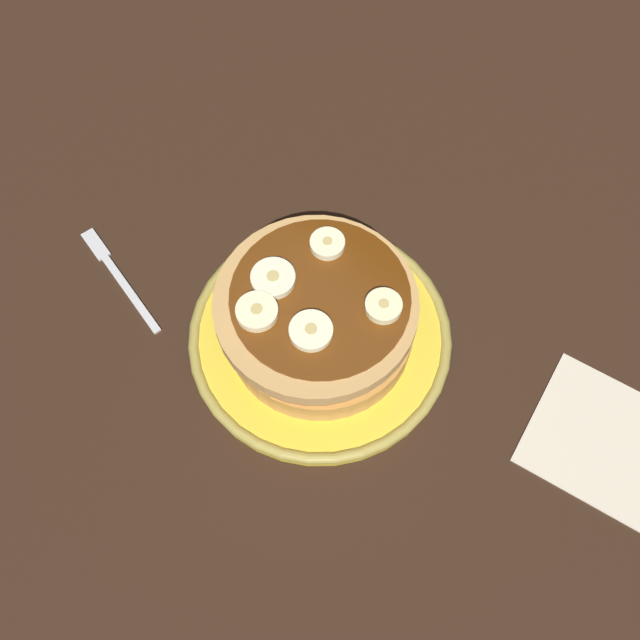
{
  "coord_description": "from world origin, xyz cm",
  "views": [
    {
      "loc": [
        -16.21,
        20.22,
        56.5
      ],
      "look_at": [
        0.0,
        0.0,
        4.09
      ],
      "focal_mm": 40.0,
      "sensor_mm": 36.0,
      "label": 1
    }
  ],
  "objects_px": {
    "napkin": "(600,438)",
    "plate": "(320,336)",
    "banana_slice_4": "(311,331)",
    "banana_slice_1": "(257,312)",
    "fork": "(116,273)",
    "pancake_stack": "(321,315)",
    "banana_slice_3": "(327,244)",
    "banana_slice_0": "(273,279)",
    "banana_slice_2": "(383,307)"
  },
  "relations": [
    {
      "from": "banana_slice_2",
      "to": "banana_slice_3",
      "type": "height_order",
      "value": "same"
    },
    {
      "from": "banana_slice_2",
      "to": "fork",
      "type": "height_order",
      "value": "banana_slice_2"
    },
    {
      "from": "banana_slice_1",
      "to": "banana_slice_3",
      "type": "height_order",
      "value": "same"
    },
    {
      "from": "banana_slice_0",
      "to": "banana_slice_4",
      "type": "distance_m",
      "value": 0.05
    },
    {
      "from": "banana_slice_1",
      "to": "banana_slice_4",
      "type": "xyz_separation_m",
      "value": [
        -0.04,
        -0.01,
        -0.0
      ]
    },
    {
      "from": "banana_slice_2",
      "to": "banana_slice_3",
      "type": "relative_size",
      "value": 1.02
    },
    {
      "from": "banana_slice_0",
      "to": "banana_slice_3",
      "type": "xyz_separation_m",
      "value": [
        -0.01,
        -0.05,
        0.0
      ]
    },
    {
      "from": "pancake_stack",
      "to": "banana_slice_3",
      "type": "height_order",
      "value": "banana_slice_3"
    },
    {
      "from": "pancake_stack",
      "to": "banana_slice_0",
      "type": "height_order",
      "value": "banana_slice_0"
    },
    {
      "from": "plate",
      "to": "banana_slice_1",
      "type": "height_order",
      "value": "banana_slice_1"
    },
    {
      "from": "banana_slice_1",
      "to": "banana_slice_2",
      "type": "height_order",
      "value": "same"
    },
    {
      "from": "banana_slice_0",
      "to": "banana_slice_2",
      "type": "relative_size",
      "value": 1.22
    },
    {
      "from": "pancake_stack",
      "to": "fork",
      "type": "xyz_separation_m",
      "value": [
        0.19,
        0.07,
        -0.05
      ]
    },
    {
      "from": "pancake_stack",
      "to": "banana_slice_1",
      "type": "bearing_deg",
      "value": 57.41
    },
    {
      "from": "plate",
      "to": "pancake_stack",
      "type": "bearing_deg",
      "value": -94.97
    },
    {
      "from": "banana_slice_1",
      "to": "pancake_stack",
      "type": "bearing_deg",
      "value": -122.59
    },
    {
      "from": "banana_slice_0",
      "to": "napkin",
      "type": "bearing_deg",
      "value": -162.21
    },
    {
      "from": "plate",
      "to": "banana_slice_0",
      "type": "height_order",
      "value": "banana_slice_0"
    },
    {
      "from": "pancake_stack",
      "to": "banana_slice_4",
      "type": "bearing_deg",
      "value": 115.56
    },
    {
      "from": "plate",
      "to": "banana_slice_4",
      "type": "distance_m",
      "value": 0.08
    },
    {
      "from": "banana_slice_3",
      "to": "banana_slice_4",
      "type": "bearing_deg",
      "value": 119.34
    },
    {
      "from": "banana_slice_1",
      "to": "napkin",
      "type": "relative_size",
      "value": 0.29
    },
    {
      "from": "plate",
      "to": "pancake_stack",
      "type": "xyz_separation_m",
      "value": [
        -0.0,
        -0.0,
        0.04
      ]
    },
    {
      "from": "banana_slice_3",
      "to": "fork",
      "type": "xyz_separation_m",
      "value": [
        0.16,
        0.1,
        -0.08
      ]
    },
    {
      "from": "plate",
      "to": "banana_slice_3",
      "type": "height_order",
      "value": "banana_slice_3"
    },
    {
      "from": "pancake_stack",
      "to": "fork",
      "type": "height_order",
      "value": "pancake_stack"
    },
    {
      "from": "banana_slice_0",
      "to": "banana_slice_1",
      "type": "relative_size",
      "value": 1.08
    },
    {
      "from": "banana_slice_4",
      "to": "napkin",
      "type": "relative_size",
      "value": 0.3
    },
    {
      "from": "banana_slice_4",
      "to": "banana_slice_1",
      "type": "bearing_deg",
      "value": 17.5
    },
    {
      "from": "banana_slice_4",
      "to": "napkin",
      "type": "xyz_separation_m",
      "value": [
        -0.22,
        -0.1,
        -0.08
      ]
    },
    {
      "from": "fork",
      "to": "banana_slice_1",
      "type": "bearing_deg",
      "value": -172.04
    },
    {
      "from": "plate",
      "to": "napkin",
      "type": "bearing_deg",
      "value": -162.31
    },
    {
      "from": "napkin",
      "to": "fork",
      "type": "distance_m",
      "value": 0.44
    },
    {
      "from": "plate",
      "to": "pancake_stack",
      "type": "distance_m",
      "value": 0.04
    },
    {
      "from": "banana_slice_1",
      "to": "plate",
      "type": "bearing_deg",
      "value": -123.17
    },
    {
      "from": "napkin",
      "to": "plate",
      "type": "bearing_deg",
      "value": 17.69
    },
    {
      "from": "plate",
      "to": "banana_slice_3",
      "type": "distance_m",
      "value": 0.09
    },
    {
      "from": "plate",
      "to": "banana_slice_1",
      "type": "relative_size",
      "value": 6.98
    },
    {
      "from": "banana_slice_3",
      "to": "napkin",
      "type": "height_order",
      "value": "banana_slice_3"
    },
    {
      "from": "banana_slice_1",
      "to": "banana_slice_4",
      "type": "bearing_deg",
      "value": -162.5
    },
    {
      "from": "plate",
      "to": "fork",
      "type": "distance_m",
      "value": 0.2
    },
    {
      "from": "banana_slice_1",
      "to": "banana_slice_4",
      "type": "distance_m",
      "value": 0.04
    },
    {
      "from": "fork",
      "to": "banana_slice_3",
      "type": "bearing_deg",
      "value": -147.81
    },
    {
      "from": "banana_slice_3",
      "to": "banana_slice_0",
      "type": "bearing_deg",
      "value": 75.45
    },
    {
      "from": "plate",
      "to": "banana_slice_2",
      "type": "xyz_separation_m",
      "value": [
        -0.04,
        -0.02,
        0.08
      ]
    },
    {
      "from": "banana_slice_1",
      "to": "banana_slice_3",
      "type": "bearing_deg",
      "value": -92.76
    },
    {
      "from": "plate",
      "to": "napkin",
      "type": "relative_size",
      "value": 2.05
    },
    {
      "from": "banana_slice_0",
      "to": "fork",
      "type": "height_order",
      "value": "banana_slice_0"
    },
    {
      "from": "plate",
      "to": "banana_slice_0",
      "type": "relative_size",
      "value": 6.46
    },
    {
      "from": "banana_slice_0",
      "to": "banana_slice_4",
      "type": "relative_size",
      "value": 1.05
    }
  ]
}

